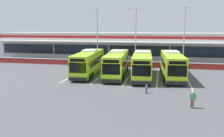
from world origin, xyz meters
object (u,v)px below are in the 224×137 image
at_px(coach_bus_centre, 142,65).
at_px(coach_bus_right_centre, 172,65).
at_px(pedestrian_in_dark_coat, 193,99).
at_px(lamp_post_east, 184,33).
at_px(pedestrian_child, 146,89).
at_px(coach_bus_left_centre, 117,64).
at_px(lamp_post_centre, 136,32).
at_px(coach_bus_leftmost, 89,63).
at_px(lamp_post_west, 97,32).

distance_m(coach_bus_centre, coach_bus_right_centre, 4.33).
relative_size(pedestrian_in_dark_coat, lamp_post_east, 0.15).
bearing_deg(pedestrian_child, pedestrian_in_dark_coat, -42.39).
bearing_deg(pedestrian_in_dark_coat, coach_bus_centre, 113.86).
distance_m(coach_bus_left_centre, coach_bus_centre, 3.84).
relative_size(pedestrian_child, lamp_post_east, 0.09).
relative_size(coach_bus_left_centre, coach_bus_right_centre, 1.00).
relative_size(pedestrian_in_dark_coat, pedestrian_child, 1.61).
bearing_deg(coach_bus_centre, lamp_post_centre, 101.25).
height_order(coach_bus_leftmost, pedestrian_child, coach_bus_leftmost).
bearing_deg(coach_bus_centre, lamp_post_west, 130.88).
bearing_deg(lamp_post_west, pedestrian_in_dark_coat, -57.25).
xyz_separation_m(coach_bus_centre, pedestrian_child, (1.22, -8.70, -1.24)).
xyz_separation_m(coach_bus_centre, lamp_post_west, (-9.94, 11.48, 4.50)).
bearing_deg(pedestrian_child, coach_bus_leftmost, 136.35).
xyz_separation_m(coach_bus_right_centre, pedestrian_child, (-3.04, -9.48, -1.24)).
distance_m(coach_bus_right_centre, pedestrian_child, 10.03).
distance_m(coach_bus_right_centre, lamp_post_west, 18.34).
bearing_deg(lamp_post_centre, lamp_post_west, -179.02).
relative_size(coach_bus_left_centre, coach_bus_centre, 1.00).
xyz_separation_m(coach_bus_leftmost, coach_bus_centre, (8.33, -0.41, 0.00)).
distance_m(lamp_post_west, lamp_post_centre, 7.63).
relative_size(coach_bus_centre, pedestrian_child, 12.24).
bearing_deg(pedestrian_child, lamp_post_west, 118.94).
bearing_deg(lamp_post_east, pedestrian_child, -105.54).
bearing_deg(lamp_post_west, coach_bus_right_centre, -37.01).
distance_m(coach_bus_right_centre, pedestrian_in_dark_coat, 13.60).
bearing_deg(coach_bus_right_centre, lamp_post_east, 76.64).
relative_size(pedestrian_child, lamp_post_centre, 0.09).
bearing_deg(lamp_post_east, coach_bus_right_centre, -103.36).
distance_m(pedestrian_child, lamp_post_west, 23.77).
bearing_deg(coach_bus_centre, pedestrian_in_dark_coat, -66.14).
xyz_separation_m(coach_bus_leftmost, pedestrian_child, (9.55, -9.11, -1.24)).
distance_m(coach_bus_leftmost, pedestrian_in_dark_coat, 19.18).
bearing_deg(coach_bus_left_centre, pedestrian_child, -60.48).
xyz_separation_m(coach_bus_left_centre, lamp_post_centre, (1.52, 11.38, 4.50)).
distance_m(pedestrian_in_dark_coat, lamp_post_east, 24.00).
bearing_deg(coach_bus_leftmost, pedestrian_in_dark_coat, -43.26).
distance_m(coach_bus_left_centre, lamp_post_west, 13.57).
bearing_deg(coach_bus_left_centre, coach_bus_leftmost, 177.69).
height_order(coach_bus_right_centre, pedestrian_in_dark_coat, coach_bus_right_centre).
bearing_deg(pedestrian_child, coach_bus_centre, 97.99).
bearing_deg(lamp_post_west, pedestrian_child, -61.06).
bearing_deg(pedestrian_in_dark_coat, lamp_post_centre, 108.06).
height_order(coach_bus_centre, lamp_post_east, lamp_post_east).
xyz_separation_m(coach_bus_leftmost, coach_bus_left_centre, (4.49, -0.18, 0.00)).
xyz_separation_m(pedestrian_child, lamp_post_centre, (-3.53, 20.31, 5.75)).
relative_size(coach_bus_centre, lamp_post_west, 1.12).
distance_m(coach_bus_leftmost, coach_bus_right_centre, 12.59).
bearing_deg(lamp_post_west, lamp_post_centre, 0.98).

